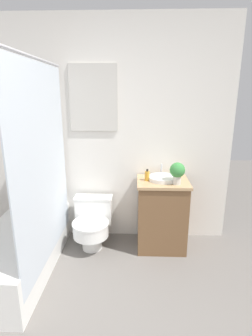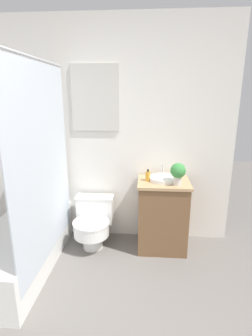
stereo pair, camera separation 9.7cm
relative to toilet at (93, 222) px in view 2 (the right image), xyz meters
The scene contains 7 objects.
wall_back 1.02m from the toilet, 80.84° to the left, with size 3.03×0.07×2.50m.
shower_area 0.77m from the toilet, 144.16° to the right, with size 0.64×1.44×1.98m.
toilet is the anchor object (origin of this frame).
vanity 0.79m from the toilet, ahead, with size 0.55×0.46×0.79m.
sink 0.94m from the toilet, ahead, with size 0.31×0.35×0.13m.
soap_bottle 0.83m from the toilet, ahead, with size 0.05×0.05×0.13m.
potted_plant 1.12m from the toilet, ahead, with size 0.16×0.16×0.23m.
Camera 2 is at (0.53, -0.80, 1.69)m, focal length 28.00 mm.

